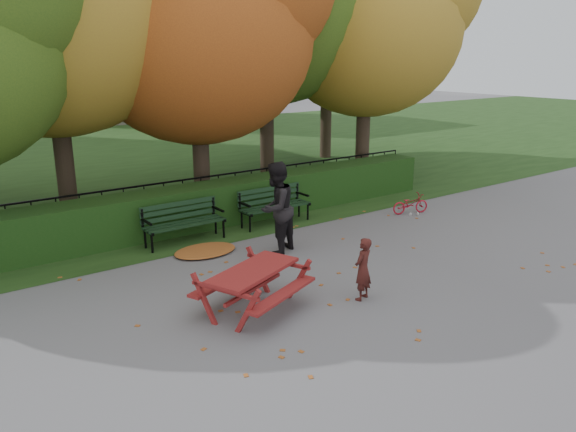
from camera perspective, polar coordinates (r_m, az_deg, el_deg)
ground at (r=10.34m, az=5.23°, el=-6.58°), size 90.00×90.00×0.00m
grass_strip at (r=22.41m, az=-19.16°, el=5.03°), size 90.00×90.00×0.00m
building_right at (r=37.99m, az=-14.69°, el=18.70°), size 9.00×6.00×12.00m
hedge at (r=13.69m, az=-7.22°, el=1.28°), size 13.00×0.90×1.00m
iron_fence at (r=14.37m, az=-8.78°, el=2.07°), size 14.00×0.04×1.02m
tree_c at (r=14.95m, az=-7.77°, el=19.24°), size 6.30×6.00×8.00m
tree_e at (r=18.25m, az=9.36°, el=19.40°), size 6.09×5.80×8.16m
tree_g at (r=22.42m, az=5.18°, el=19.64°), size 6.30×6.00×8.55m
bench_left at (r=12.43m, az=-10.65°, el=-0.31°), size 1.80×0.57×0.88m
bench_right at (r=13.59m, az=-1.52°, el=1.37°), size 1.80×0.57×0.88m
picnic_table at (r=8.98m, az=-3.56°, el=-6.35°), size 2.03×1.85×0.81m
leaf_pile at (r=11.82m, az=-8.42°, el=-3.50°), size 1.48×1.14×0.09m
leaf_scatter at (r=10.55m, az=4.15°, el=-6.05°), size 9.00×5.70×0.01m
child at (r=9.45m, az=7.62°, el=-5.36°), size 0.46×0.37×1.08m
adult at (r=11.44m, az=-1.24°, el=0.80°), size 1.14×1.04×1.91m
bicycle at (r=14.82m, az=12.32°, el=1.22°), size 1.05×0.63×0.52m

